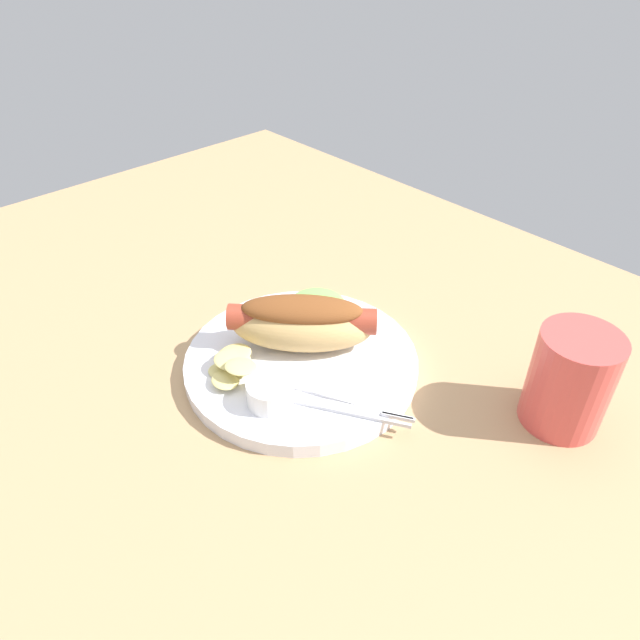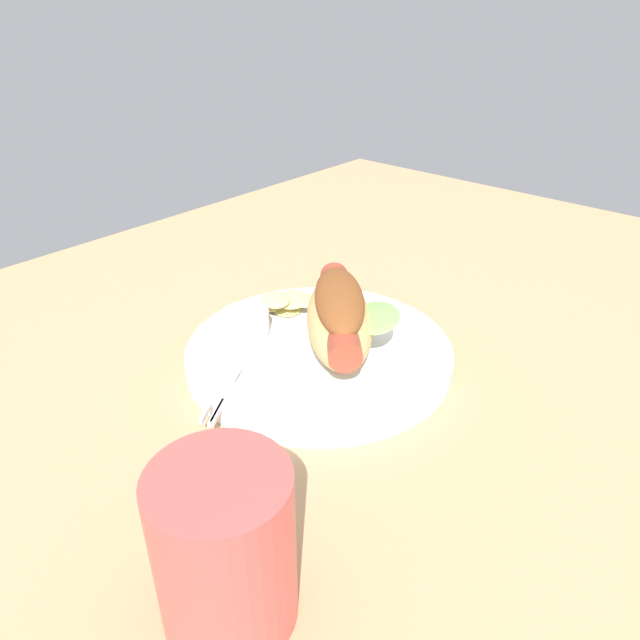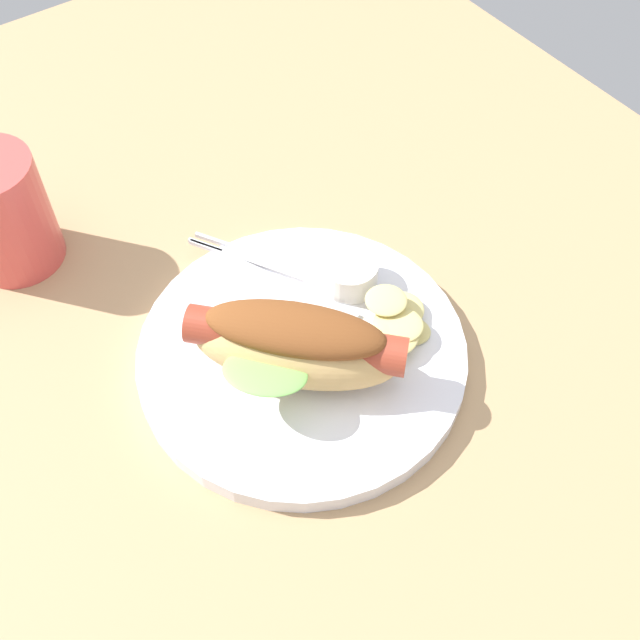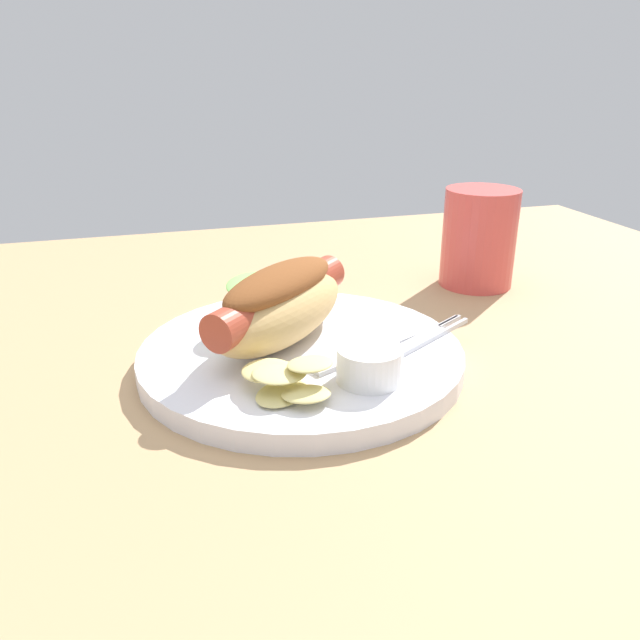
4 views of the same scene
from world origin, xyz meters
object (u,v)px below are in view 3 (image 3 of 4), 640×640
at_px(sauce_ramekin, 349,273).
at_px(chips_pile, 399,322).
at_px(drinking_cup, 2,213).
at_px(plate, 302,354).
at_px(knife, 284,288).
at_px(hot_dog, 295,344).
at_px(fork, 280,267).

relative_size(sauce_ramekin, chips_pile, 0.63).
distance_m(chips_pile, drinking_cup, 0.33).
relative_size(plate, knife, 1.92).
relative_size(hot_dog, fork, 1.09).
xyz_separation_m(plate, fork, (-0.08, 0.03, 0.01)).
relative_size(chips_pile, drinking_cup, 0.72).
distance_m(sauce_ramekin, chips_pile, 0.06).
height_order(knife, drinking_cup, drinking_cup).
height_order(hot_dog, sauce_ramekin, hot_dog).
relative_size(sauce_ramekin, knife, 0.35).
height_order(sauce_ramekin, chips_pile, same).
relative_size(knife, chips_pile, 1.79).
distance_m(hot_dog, knife, 0.08).
bearing_deg(sauce_ramekin, drinking_cup, -134.37).
relative_size(hot_dog, sauce_ramekin, 3.32).
bearing_deg(fork, chips_pile, 169.77).
distance_m(sauce_ramekin, knife, 0.05).
relative_size(plate, chips_pile, 3.44).
height_order(plate, hot_dog, hot_dog).
bearing_deg(hot_dog, knife, -70.72).
bearing_deg(sauce_ramekin, plate, -65.44).
distance_m(plate, fork, 0.08).
height_order(sauce_ramekin, fork, sauce_ramekin).
bearing_deg(hot_dog, fork, -70.05).
xyz_separation_m(hot_dog, chips_pile, (0.02, 0.08, -0.02)).
xyz_separation_m(hot_dog, sauce_ramekin, (-0.04, 0.08, -0.02)).
distance_m(hot_dog, fork, 0.10).
relative_size(plate, drinking_cup, 2.46).
bearing_deg(hot_dog, plate, -90.90).
bearing_deg(fork, drinking_cup, 16.41).
distance_m(plate, chips_pile, 0.08).
distance_m(knife, drinking_cup, 0.24).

